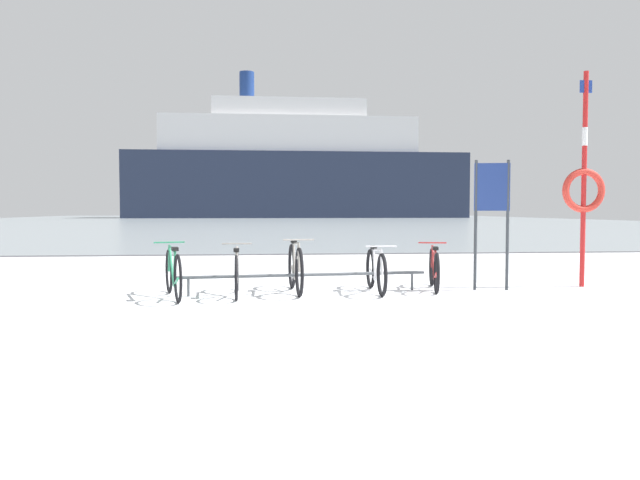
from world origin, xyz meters
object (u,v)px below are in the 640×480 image
bicycle_4 (434,269)px  info_sign (492,202)px  bicycle_0 (173,273)px  ferry_ship (294,169)px  rescue_post (584,185)px  bicycle_1 (237,272)px  bicycle_3 (376,270)px  bicycle_2 (295,268)px

bicycle_4 → info_sign: 1.39m
bicycle_0 → ferry_ship: (6.88, 86.57, 7.08)m
rescue_post → bicycle_1: bearing=-174.7°
bicycle_1 → bicycle_3: (2.13, 0.18, -0.01)m
bicycle_2 → ferry_ship: size_ratio=0.03×
bicycle_1 → info_sign: size_ratio=0.81×
bicycle_4 → bicycle_3: bearing=-168.5°
bicycle_0 → bicycle_1: bearing=7.3°
bicycle_1 → info_sign: bearing=3.6°
bicycle_0 → bicycle_1: bicycle_0 is taller
info_sign → bicycle_1: bearing=-176.4°
info_sign → rescue_post: rescue_post is taller
bicycle_1 → bicycle_2: size_ratio=0.97×
bicycle_2 → bicycle_4: bicycle_2 is taller
bicycle_4 → rescue_post: bearing=3.2°
bicycle_4 → ferry_ship: bearing=88.1°
bicycle_1 → bicycle_2: bicycle_2 is taller
bicycle_3 → info_sign: bearing=2.1°
rescue_post → bicycle_4: bearing=-176.8°
bicycle_3 → info_sign: (1.87, 0.07, 1.06)m
bicycle_1 → bicycle_3: bicycle_1 is taller
bicycle_0 → bicycle_4: size_ratio=1.09×
bicycle_0 → bicycle_2: (1.80, 0.38, 0.02)m
bicycle_1 → bicycle_4: bicycle_1 is taller
bicycle_0 → info_sign: size_ratio=0.83×
bicycle_0 → bicycle_4: bicycle_0 is taller
bicycle_2 → ferry_ship: 86.63m
info_sign → rescue_post: size_ratio=0.58×
bicycle_3 → rescue_post: (3.54, 0.34, 1.35)m
bicycle_0 → bicycle_3: size_ratio=1.05×
bicycle_0 → info_sign: (4.91, 0.37, 1.04)m
ferry_ship → bicycle_4: bearing=-91.9°
bicycle_1 → ferry_ship: 86.95m
rescue_post → bicycle_3: bearing=-174.5°
bicycle_0 → bicycle_1: (0.91, 0.12, -0.01)m
bicycle_4 → bicycle_2: bearing=-177.0°
bicycle_2 → info_sign: size_ratio=0.83×
bicycle_4 → ferry_ship: (2.86, 86.07, 7.11)m
bicycle_2 → rescue_post: bearing=3.1°
bicycle_3 → info_sign: info_sign is taller
rescue_post → ferry_ship: 86.12m
bicycle_1 → bicycle_4: size_ratio=1.06×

